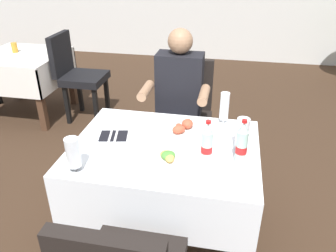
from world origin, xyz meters
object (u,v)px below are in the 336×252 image
Objects in this scene: background_dining_table at (24,70)px; beer_glass_right at (242,134)px; beer_glass_left at (73,155)px; plate_far_diner at (183,129)px; background_table_tumbler at (15,47)px; plate_near_camera at (169,157)px; cola_bottle_primary at (207,144)px; cola_bottle_secondary at (242,145)px; main_dining_table at (165,168)px; beer_glass_middle at (224,108)px; background_chair_right at (77,72)px; chair_far_diner_seat at (185,112)px; seated_diner_far at (178,100)px; napkin_cutlery_set at (114,136)px.

beer_glass_right is at bearing -33.05° from background_dining_table.
plate_far_diner is at bearing 47.41° from beer_glass_left.
beer_glass_right is 3.00m from background_table_tumbler.
beer_glass_left is 2.51m from background_dining_table.
plate_far_diner reaches higher than plate_near_camera.
cola_bottle_primary is (-0.19, -0.16, 0.00)m from beer_glass_right.
beer_glass_left is 0.89m from cola_bottle_secondary.
main_dining_table is 0.56m from beer_glass_middle.
background_dining_table is (-2.05, 1.41, -0.21)m from plate_far_diner.
background_chair_right reaches higher than main_dining_table.
main_dining_table is at bearing -112.84° from plate_far_diner.
chair_far_diner_seat is 0.95m from beer_glass_right.
beer_glass_right reaches higher than plate_near_camera.
plate_far_diner is at bearing -34.61° from background_dining_table.
beer_glass_left is at bearing -139.85° from main_dining_table.
cola_bottle_secondary is at bearing -35.17° from background_dining_table.
plate_far_diner is at bearing -145.31° from beer_glass_middle.
background_chair_right reaches higher than background_table_tumbler.
beer_glass_right is at bearing -32.80° from background_table_tumbler.
beer_glass_left is 1.82× the size of background_table_tumbler.
beer_glass_middle reaches higher than main_dining_table.
plate_far_diner is 0.28× the size of background_dining_table.
plate_far_diner is 2.60m from background_table_tumbler.
plate_near_camera is 0.99× the size of cola_bottle_primary.
seated_diner_far is 4.87× the size of cola_bottle_primary.
cola_bottle_primary is at bearing -70.37° from seated_diner_far.
cola_bottle_secondary is at bearing -75.98° from beer_glass_middle.
plate_far_diner is (0.12, -0.53, 0.04)m from seated_diner_far.
seated_diner_far reaches higher than chair_far_diner_seat.
background_table_tumbler is (-2.07, 0.83, 0.23)m from chair_far_diner_seat.
seated_diner_far is 4.69× the size of cola_bottle_secondary.
beer_glass_left reaches higher than plate_far_diner.
plate_near_camera is (0.09, -0.86, 0.03)m from seated_diner_far.
beer_glass_right reaches higher than main_dining_table.
beer_glass_right is (0.12, -0.33, 0.00)m from beer_glass_middle.
seated_diner_far is at bearing 93.14° from main_dining_table.
plate_near_camera is 2.24m from background_chair_right.
beer_glass_right is 2.90m from background_dining_table.
napkin_cutlery_set is at bearing -42.87° from background_table_tumbler.
background_chair_right is at bearing 134.90° from plate_far_diner.
main_dining_table is 2.66m from background_table_tumbler.
background_dining_table is (-2.30, 1.24, -0.29)m from beer_glass_middle.
plate_far_diner reaches higher than main_dining_table.
main_dining_table is 0.54m from cola_bottle_secondary.
background_chair_right is at bearing 143.23° from beer_glass_middle.
background_table_tumbler is at bearing 141.44° from main_dining_table.
cola_bottle_secondary reaches higher than chair_far_diner_seat.
plate_near_camera is at bearing -118.30° from beer_glass_middle.
cola_bottle_primary is (0.30, -0.84, 0.13)m from seated_diner_far.
seated_diner_far reaches higher than plate_near_camera.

